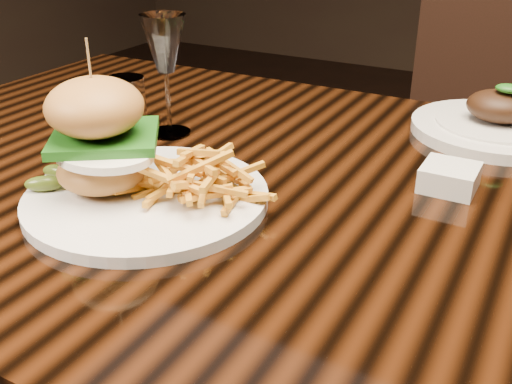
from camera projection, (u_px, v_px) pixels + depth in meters
The scene contains 7 objects.
dining_table at pixel (331, 241), 0.83m from camera, with size 1.60×0.90×0.75m.
burger_plate at pixel (137, 164), 0.75m from camera, with size 0.31×0.31×0.21m.
ramekin at pixel (449, 177), 0.80m from camera, with size 0.07×0.07×0.03m, color silver.
wine_glass at pixel (165, 48), 0.93m from camera, with size 0.07×0.07×0.19m.
water_tumbler at pixel (127, 103), 1.00m from camera, with size 0.06×0.06×0.09m, color white.
far_dish at pixel (496, 124), 0.98m from camera, with size 0.27×0.27×0.09m.
chair_far at pixel (487, 138), 1.56m from camera, with size 0.48×0.48×0.95m.
Camera 1 is at (0.25, -0.68, 1.10)m, focal length 42.00 mm.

